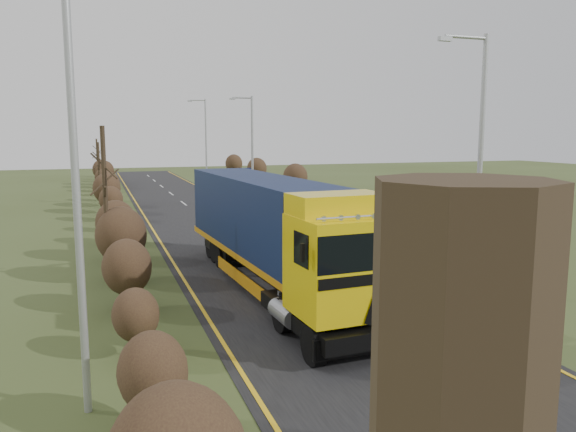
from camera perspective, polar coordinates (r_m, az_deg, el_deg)
The scene contains 14 objects.
ground at distance 20.49m, azimuth 1.28°, elevation -7.94°, with size 160.00×160.00×0.00m, color #36411C.
road at distance 29.81m, azimuth -5.40°, elevation -2.77°, with size 8.00×120.00×0.02m, color black.
layby at distance 41.09m, azimuth 0.12°, elevation 0.35°, with size 6.00×18.00×0.02m, color #2E2B29.
lane_markings at distance 29.51m, azimuth -5.26°, elevation -2.84°, with size 7.52×116.00×0.01m.
hedgerow at distance 26.67m, azimuth -16.98°, elevation -0.91°, with size 2.24×102.04×6.05m.
lorry at distance 20.46m, azimuth -1.63°, elevation -1.12°, with size 3.20×15.19×4.20m.
car_red_hatchback at distance 37.26m, azimuth 1.81°, elevation 0.63°, with size 1.73×4.30×1.46m, color #9A0713.
car_blue_sedan at distance 42.70m, azimuth -1.55°, elevation 1.67°, with size 1.61×4.63×1.52m, color #090F33.
streetlight_near at distance 20.52m, azimuth 18.71°, elevation 5.81°, with size 1.93×0.18×9.07m.
streetlight_mid at distance 43.74m, azimuth -3.78°, elevation 7.01°, with size 1.83×0.18×8.59m.
streetlight_far at distance 63.68m, azimuth -8.45°, elevation 7.85°, with size 2.02×0.19×9.52m.
left_pole at distance 11.78m, azimuth -21.00°, elevation 7.69°, with size 0.16×0.16×11.46m, color #9DA1A3.
speed_sign at distance 32.59m, azimuth 2.34°, elevation 1.22°, with size 0.67×0.10×2.41m.
warning_board at distance 47.09m, azimuth -5.26°, elevation 2.95°, with size 0.81×0.11×2.13m.
Camera 1 is at (-6.83, -18.44, 5.76)m, focal length 35.00 mm.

